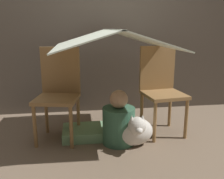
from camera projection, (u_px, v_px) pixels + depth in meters
name	position (u px, v px, depth m)	size (l,w,h in m)	color
ground_plane	(116.00, 147.00, 2.47)	(8.80, 8.80, 0.00)	#7A6651
wall_back	(102.00, 20.00, 3.30)	(7.00, 0.05, 2.50)	#4C4238
chair_left	(59.00, 90.00, 2.57)	(0.49, 0.49, 0.95)	olive
chair_right	(161.00, 86.00, 2.73)	(0.46, 0.46, 0.95)	olive
sheet_canopy	(112.00, 39.00, 2.45)	(1.13, 1.26, 0.18)	silver
person_front	(119.00, 122.00, 2.50)	(0.33, 0.33, 0.55)	#38664C
dog	(134.00, 130.00, 2.45)	(0.39, 0.39, 0.37)	silver
floor_cushion	(85.00, 132.00, 2.68)	(0.47, 0.38, 0.10)	#7FB27F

